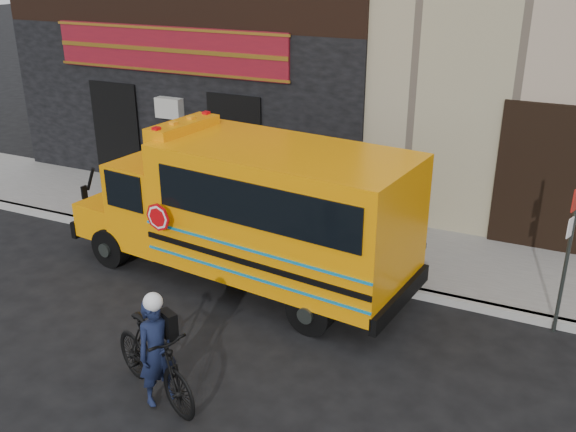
# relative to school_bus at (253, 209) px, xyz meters

# --- Properties ---
(ground) EXTENTS (120.00, 120.00, 0.00)m
(ground) POSITION_rel_school_bus_xyz_m (0.83, -1.84, -1.51)
(ground) COLOR black
(ground) RESTS_ON ground
(curb) EXTENTS (40.00, 0.20, 0.15)m
(curb) POSITION_rel_school_bus_xyz_m (0.83, 0.76, -1.43)
(curb) COLOR #9B9B96
(curb) RESTS_ON ground
(sidewalk) EXTENTS (40.00, 3.00, 0.15)m
(sidewalk) POSITION_rel_school_bus_xyz_m (0.83, 2.26, -1.43)
(sidewalk) COLOR slate
(sidewalk) RESTS_ON ground
(school_bus) EXTENTS (7.11, 2.95, 2.92)m
(school_bus) POSITION_rel_school_bus_xyz_m (0.00, 0.00, 0.00)
(school_bus) COLOR black
(school_bus) RESTS_ON ground
(sign_pole) EXTENTS (0.11, 0.25, 2.92)m
(sign_pole) POSITION_rel_school_bus_xyz_m (5.30, 0.58, 0.11)
(sign_pole) COLOR #383E3A
(sign_pole) RESTS_ON ground
(bicycle) EXTENTS (2.04, 1.29, 1.19)m
(bicycle) POSITION_rel_school_bus_xyz_m (0.33, -3.59, -0.91)
(bicycle) COLOR black
(bicycle) RESTS_ON ground
(cyclist) EXTENTS (0.59, 0.68, 1.58)m
(cyclist) POSITION_rel_school_bus_xyz_m (0.47, -3.68, -0.72)
(cyclist) COLOR #101732
(cyclist) RESTS_ON ground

